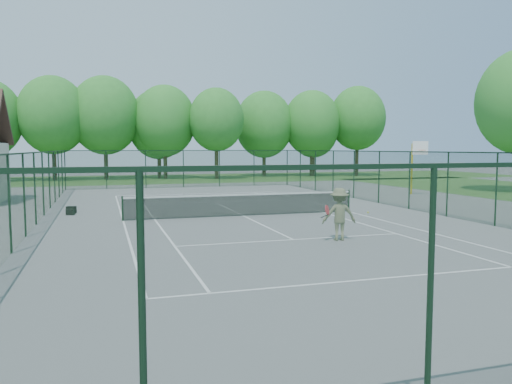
% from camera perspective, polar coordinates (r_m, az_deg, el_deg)
% --- Properties ---
extents(ground, '(140.00, 140.00, 0.00)m').
position_cam_1_polar(ground, '(23.50, -1.44, -2.75)').
color(ground, slate).
rests_on(ground, ground).
extents(grass_far, '(80.00, 16.00, 0.01)m').
position_cam_1_polar(grass_far, '(52.88, -10.29, 1.51)').
color(grass_far, '#3E6E2A').
rests_on(grass_far, ground).
extents(court_lines, '(11.05, 23.85, 0.01)m').
position_cam_1_polar(court_lines, '(23.50, -1.44, -2.74)').
color(court_lines, white).
rests_on(court_lines, ground).
extents(tennis_net, '(11.08, 0.08, 1.10)m').
position_cam_1_polar(tennis_net, '(23.43, -1.44, -1.35)').
color(tennis_net, black).
rests_on(tennis_net, ground).
extents(fence_enclosure, '(18.05, 36.05, 3.02)m').
position_cam_1_polar(fence_enclosure, '(23.34, -1.45, 1.05)').
color(fence_enclosure, '#15321A').
rests_on(fence_enclosure, ground).
extents(tree_line_far, '(39.40, 6.40, 9.70)m').
position_cam_1_polar(tree_line_far, '(52.86, -10.39, 8.00)').
color(tree_line_far, '#42321F').
rests_on(tree_line_far, ground).
extents(basketball_goal, '(1.20, 1.43, 3.65)m').
position_cam_1_polar(basketball_goal, '(35.54, 17.86, 3.80)').
color(basketball_goal, gold).
rests_on(basketball_goal, ground).
extents(sports_bag_a, '(0.50, 0.40, 0.35)m').
position_cam_1_polar(sports_bag_a, '(26.01, -20.36, -1.92)').
color(sports_bag_a, black).
rests_on(sports_bag_a, ground).
extents(sports_bag_b, '(0.42, 0.34, 0.29)m').
position_cam_1_polar(sports_bag_b, '(25.37, -20.45, -2.17)').
color(sports_bag_b, black).
rests_on(sports_bag_b, ground).
extents(tennis_player, '(2.25, 0.95, 1.82)m').
position_cam_1_polar(tennis_player, '(17.45, 9.48, -2.52)').
color(tennis_player, '#686C4D').
rests_on(tennis_player, ground).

